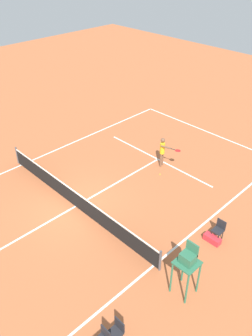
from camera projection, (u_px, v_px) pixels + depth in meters
name	position (u px, v px, depth m)	size (l,w,h in m)	color
ground_plane	(76.00, 206.00, 16.98)	(60.00, 60.00, 0.00)	#B76038
court_lines	(76.00, 206.00, 16.98)	(10.42, 22.48, 0.01)	white
tennis_net	(75.00, 198.00, 16.71)	(11.02, 0.10, 1.07)	#4C4C51
player_serving	(163.00, 150.00, 19.35)	(1.35, 0.47, 1.81)	brown
tennis_ball	(160.00, 174.00, 19.20)	(0.07, 0.07, 0.07)	#CCE033
umpire_chair	(187.00, 262.00, 12.04)	(0.80, 0.80, 2.41)	#2D6B4C
courtside_chair_near	(116.00, 331.00, 11.07)	(0.44, 0.46, 0.95)	#262626
courtside_chair_mid	(219.00, 229.00, 14.91)	(0.44, 0.46, 0.95)	#262626
equipment_bag	(212.00, 239.00, 14.94)	(0.76, 0.32, 0.30)	red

